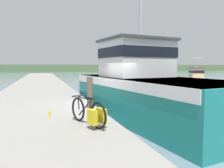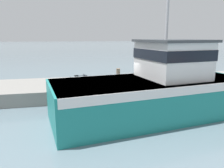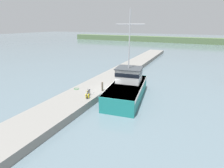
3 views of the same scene
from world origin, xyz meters
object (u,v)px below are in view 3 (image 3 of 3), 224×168
Objects in this scene: water_bottle_by_bike at (87,91)px; bicycle_touring at (88,94)px; fishing_boat_main at (127,87)px; mooring_post at (102,87)px; water_bottle_on_curb at (93,93)px.

bicycle_touring is at bearing -51.37° from water_bottle_by_bike.
fishing_boat_main reaches higher than mooring_post.
fishing_boat_main is at bearing 30.41° from water_bottle_by_bike.
bicycle_touring is 1.38× the size of mooring_post.
water_bottle_on_curb is at bearing -151.26° from fishing_boat_main.
mooring_post reaches higher than bicycle_touring.
mooring_post is 2.01m from water_bottle_by_bike.
bicycle_touring is 7.25× the size of water_bottle_by_bike.
fishing_boat_main is 50.63× the size of water_bottle_by_bike.
mooring_post reaches higher than water_bottle_on_curb.
bicycle_touring is 1.26m from water_bottle_on_curb.
bicycle_touring is at bearing -101.66° from mooring_post.
fishing_boat_main is 52.49× the size of water_bottle_on_curb.
water_bottle_on_curb is at bearing 71.74° from bicycle_touring.
bicycle_touring is 2.56m from mooring_post.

